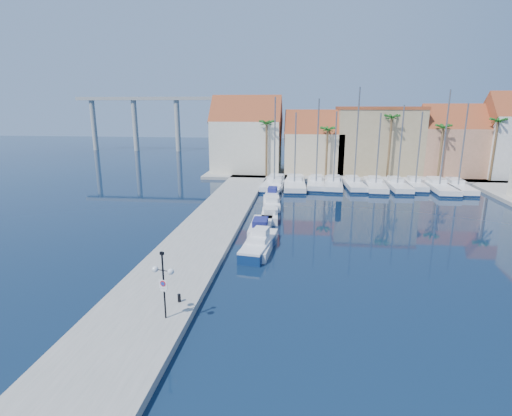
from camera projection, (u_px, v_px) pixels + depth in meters
The scene contains 33 objects.
ground at pixel (297, 290), 27.14m from camera, with size 260.00×260.00×0.00m, color black.
quay_west at pixel (212, 225), 41.09m from camera, with size 6.00×77.00×0.50m, color gray.
shore_north at pixel (357, 173), 72.10m from camera, with size 54.00×16.00×0.50m, color gray.
lamp_post at pixel (163, 275), 21.89m from camera, with size 1.33×0.59×3.99m.
bollard at pixel (179, 298), 24.33m from camera, with size 0.20×0.20×0.50m, color black.
fishing_boat at pixel (258, 246), 33.67m from camera, with size 2.67×5.77×1.94m.
motorboat_west_0 at pixel (259, 243), 34.74m from camera, with size 2.74×7.15×1.40m.
motorboat_west_1 at pixel (261, 226), 39.66m from camera, with size 2.03×6.22×1.40m.
motorboat_west_2 at pixel (270, 214), 43.93m from camera, with size 2.06×5.53×1.40m.
motorboat_west_3 at pixel (271, 203), 49.36m from camera, with size 2.58×6.40×1.40m.
motorboat_west_4 at pixel (273, 193), 54.78m from camera, with size 1.77×5.29×1.40m.
motorboat_west_5 at pixel (277, 186), 59.86m from camera, with size 2.03×5.99×1.40m.
sailboat_0 at pixel (275, 183), 61.47m from camera, with size 3.81×11.51×13.39m.
sailboat_1 at pixel (294, 183), 61.26m from camera, with size 3.65×12.10×11.18m.
sailboat_2 at pixel (316, 183), 61.43m from camera, with size 2.91×9.70×13.15m.
sailboat_3 at pixel (333, 184), 61.06m from camera, with size 3.29×10.28×11.36m.
sailboat_4 at pixel (353, 184), 60.73m from camera, with size 3.16×9.86×14.74m.
sailboat_5 at pixel (375, 185), 60.04m from camera, with size 3.39×10.60×11.12m.
sailboat_6 at pixel (396, 185), 59.86m from camera, with size 2.87×10.11×12.24m.
sailboat_7 at pixel (415, 184), 60.30m from camera, with size 2.41×8.42×11.35m.
sailboat_8 at pixel (438, 186), 59.19m from camera, with size 3.24×11.69×14.32m.
sailboat_9 at pixel (456, 187), 58.77m from camera, with size 2.73×10.17×12.46m.
building_0 at pixel (247, 138), 71.86m from camera, with size 12.30×9.00×13.50m.
building_1 at pixel (314, 145), 70.79m from camera, with size 10.30×8.00×11.00m.
building_2 at pixel (377, 140), 70.26m from camera, with size 14.20×10.20×11.50m.
building_3 at pixel (450, 144), 68.03m from camera, with size 10.30×8.00×12.00m.
building_4 at pixel (510, 138), 65.77m from camera, with size 8.30×8.00×14.00m.
palm_0 at pixel (267, 125), 65.96m from camera, with size 2.60×2.60×10.15m.
palm_1 at pixel (328, 131), 65.05m from camera, with size 2.60×2.60×9.15m.
palm_2 at pixel (392, 119), 63.44m from camera, with size 2.60×2.60×11.15m.
palm_3 at pixel (443, 129), 62.88m from camera, with size 2.60×2.60×9.65m.
palm_4 at pixel (498, 123), 61.73m from camera, with size 2.60×2.60×10.65m.
viaduct at pixel (159, 113), 107.91m from camera, with size 48.00×2.20×14.45m.
Camera 1 is at (0.17, -25.05, 12.14)m, focal length 28.00 mm.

